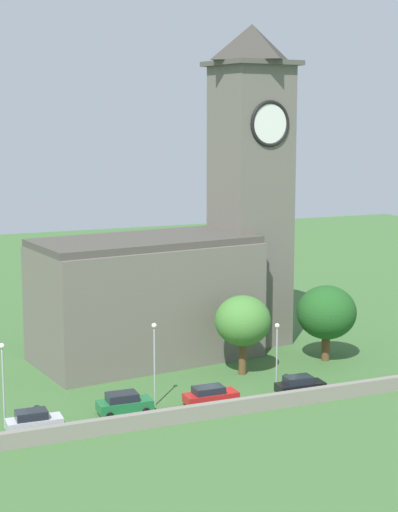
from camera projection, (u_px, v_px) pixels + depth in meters
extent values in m
plane|color=#3D6633|center=(153.00, 359.00, 86.74)|extent=(200.00, 200.00, 0.00)
cube|color=#666056|center=(145.00, 302.00, 86.25)|extent=(23.26, 13.97, 11.81)
cube|color=#47433C|center=(145.00, 241.00, 85.23)|extent=(23.15, 13.07, 0.70)
cube|color=#666056|center=(250.00, 207.00, 91.12)|extent=(7.65, 7.65, 29.77)
cube|color=#4F4B43|center=(252.00, 64.00, 88.66)|extent=(8.87, 8.87, 0.50)
pyramid|color=#38352F|center=(252.00, 43.00, 88.31)|extent=(8.03, 8.03, 3.77)
cylinder|color=white|center=(270.00, 124.00, 86.69)|extent=(4.37, 0.66, 4.39)
torus|color=black|center=(270.00, 124.00, 86.69)|extent=(4.80, 0.98, 4.79)
cylinder|color=white|center=(278.00, 123.00, 91.40)|extent=(0.66, 4.37, 4.39)
torus|color=black|center=(278.00, 123.00, 91.40)|extent=(0.98, 4.80, 4.79)
cube|color=gray|center=(228.00, 408.00, 70.27)|extent=(40.74, 0.70, 1.29)
cube|color=silver|center=(34.00, 424.00, 66.38)|extent=(4.41, 1.88, 0.85)
cube|color=#1E232B|center=(31.00, 415.00, 66.18)|extent=(2.49, 1.60, 0.67)
cylinder|color=black|center=(51.00, 423.00, 67.77)|extent=(0.69, 0.33, 0.68)
cylinder|color=black|center=(56.00, 430.00, 66.19)|extent=(0.69, 0.33, 0.68)
cylinder|color=black|center=(14.00, 427.00, 66.72)|extent=(0.69, 0.33, 0.68)
cylinder|color=black|center=(17.00, 435.00, 65.13)|extent=(0.69, 0.33, 0.68)
cube|color=#1E6B38|center=(125.00, 405.00, 70.60)|extent=(4.63, 2.11, 0.84)
cube|color=#1E232B|center=(122.00, 397.00, 70.40)|extent=(2.62, 1.80, 0.67)
cylinder|color=black|center=(139.00, 404.00, 72.12)|extent=(0.68, 0.37, 0.67)
cylinder|color=black|center=(146.00, 411.00, 70.33)|extent=(0.68, 0.37, 0.67)
cylinder|color=black|center=(104.00, 409.00, 71.02)|extent=(0.68, 0.37, 0.67)
cylinder|color=black|center=(110.00, 416.00, 69.23)|extent=(0.68, 0.37, 0.67)
cube|color=red|center=(211.00, 397.00, 72.97)|extent=(4.71, 1.83, 0.74)
cube|color=#1E232B|center=(208.00, 390.00, 72.77)|extent=(2.64, 1.60, 0.59)
cylinder|color=black|center=(223.00, 396.00, 74.46)|extent=(0.60, 0.33, 0.60)
cylinder|color=black|center=(232.00, 402.00, 72.83)|extent=(0.60, 0.33, 0.60)
cylinder|color=black|center=(190.00, 400.00, 73.24)|extent=(0.60, 0.33, 0.60)
cylinder|color=black|center=(198.00, 407.00, 71.60)|extent=(0.60, 0.33, 0.60)
cube|color=black|center=(300.00, 387.00, 75.53)|extent=(4.45, 1.98, 0.79)
cube|color=#1E232B|center=(298.00, 380.00, 75.35)|extent=(2.52, 1.67, 0.62)
cylinder|color=black|center=(310.00, 386.00, 76.92)|extent=(0.65, 0.35, 0.63)
cylinder|color=black|center=(320.00, 392.00, 75.29)|extent=(0.65, 0.35, 0.63)
cylinder|color=black|center=(281.00, 390.00, 75.91)|extent=(0.65, 0.35, 0.63)
cylinder|color=black|center=(290.00, 396.00, 74.28)|extent=(0.65, 0.35, 0.63)
cylinder|color=#9EA0A5|center=(3.00, 389.00, 67.00)|extent=(0.14, 0.14, 6.53)
sphere|color=#F4EFCC|center=(2.00, 346.00, 66.43)|extent=(0.44, 0.44, 0.44)
cylinder|color=#9EA0A5|center=(154.00, 367.00, 72.21)|extent=(0.14, 0.14, 6.86)
sphere|color=#F4EFCC|center=(154.00, 326.00, 71.62)|extent=(0.44, 0.44, 0.44)
cylinder|color=#9EA0A5|center=(277.00, 359.00, 76.48)|extent=(0.14, 0.14, 5.78)
sphere|color=#F4EFCC|center=(277.00, 326.00, 75.98)|extent=(0.44, 0.44, 0.44)
cylinder|color=brown|center=(326.00, 347.00, 86.09)|extent=(0.84, 0.84, 2.75)
ellipsoid|color=#1E511E|center=(327.00, 312.00, 85.50)|extent=(6.03, 6.03, 5.43)
cylinder|color=brown|center=(242.00, 358.00, 81.41)|extent=(0.75, 0.75, 3.28)
ellipsoid|color=#427A33|center=(243.00, 321.00, 80.82)|extent=(5.38, 5.38, 4.84)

